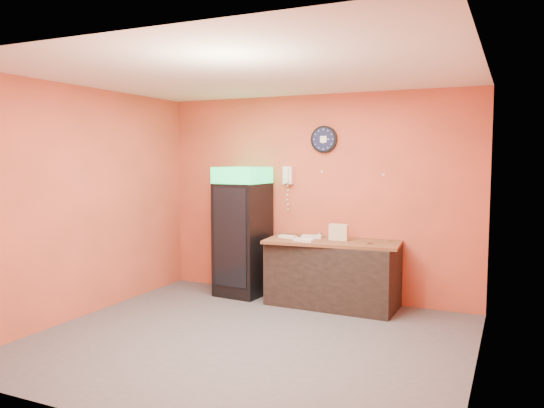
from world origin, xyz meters
The scene contains 15 objects.
floor centered at (0.00, 0.00, 0.00)m, with size 4.50×4.50×0.00m, color #47474C.
back_wall centered at (0.00, 2.00, 1.40)m, with size 4.50×0.02×2.80m, color #E45A40.
left_wall centered at (-2.25, 0.00, 1.40)m, with size 0.02×4.00×2.80m, color #E45A40.
right_wall centered at (2.25, 0.00, 1.40)m, with size 0.02×4.00×2.80m, color #E45A40.
ceiling centered at (0.00, 0.00, 2.80)m, with size 4.50×4.00×0.02m, color white.
beverage_cooler centered at (-0.95, 1.61, 0.88)m, with size 0.68×0.69×1.81m.
prep_counter centered at (0.39, 1.63, 0.42)m, with size 1.66×0.74×0.83m, color black.
wall_clock centered at (0.14, 1.97, 2.19)m, with size 0.37×0.06×0.37m.
wall_phone centered at (-0.39, 1.95, 1.69)m, with size 0.13×0.11×0.24m.
butcher_paper centered at (0.39, 1.63, 0.85)m, with size 1.73×0.77×0.04m, color brown.
sub_roll_stack centered at (0.46, 1.65, 0.97)m, with size 0.25×0.09×0.21m.
wrapped_sandwich_left centered at (-0.20, 1.53, 0.89)m, with size 0.25×0.10×0.04m, color silver.
wrapped_sandwich_mid centered at (0.09, 1.36, 0.89)m, with size 0.26×0.10×0.04m, color silver.
wrapped_sandwich_right centered at (0.08, 1.68, 0.89)m, with size 0.27×0.10×0.04m, color silver.
kitchen_tool centered at (0.16, 1.78, 0.90)m, with size 0.07×0.07×0.07m, color silver.
Camera 1 is at (2.53, -4.90, 1.94)m, focal length 35.00 mm.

